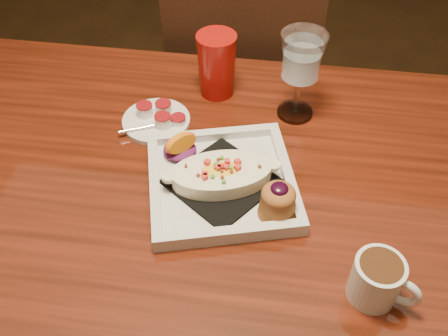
# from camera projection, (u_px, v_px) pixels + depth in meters

# --- Properties ---
(table) EXTENTS (1.50, 0.90, 0.75)m
(table) POSITION_uv_depth(u_px,v_px,m) (209.00, 227.00, 0.99)
(table) COLOR maroon
(table) RESTS_ON floor
(chair_far) EXTENTS (0.42, 0.42, 0.93)m
(chair_far) POSITION_uv_depth(u_px,v_px,m) (244.00, 93.00, 1.53)
(chair_far) COLOR black
(chair_far) RESTS_ON floor
(plate) EXTENTS (0.33, 0.33, 0.08)m
(plate) POSITION_uv_depth(u_px,v_px,m) (228.00, 181.00, 0.91)
(plate) COLOR silver
(plate) RESTS_ON table
(coffee_mug) EXTENTS (0.11, 0.08, 0.08)m
(coffee_mug) POSITION_uv_depth(u_px,v_px,m) (378.00, 279.00, 0.75)
(coffee_mug) COLOR silver
(coffee_mug) RESTS_ON table
(goblet) EXTENTS (0.09, 0.09, 0.19)m
(goblet) POSITION_uv_depth(u_px,v_px,m) (302.00, 61.00, 0.98)
(goblet) COLOR silver
(goblet) RESTS_ON table
(saucer) EXTENTS (0.14, 0.14, 0.10)m
(saucer) POSITION_uv_depth(u_px,v_px,m) (156.00, 119.00, 1.05)
(saucer) COLOR silver
(saucer) RESTS_ON table
(creamer_loose) EXTENTS (0.03, 0.03, 0.03)m
(creamer_loose) POSITION_uv_depth(u_px,v_px,m) (178.00, 121.00, 1.04)
(creamer_loose) COLOR silver
(creamer_loose) RESTS_ON table
(red_tumbler) EXTENTS (0.09, 0.09, 0.14)m
(red_tumbler) POSITION_uv_depth(u_px,v_px,m) (217.00, 65.00, 1.08)
(red_tumbler) COLOR #A1100B
(red_tumbler) RESTS_ON table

